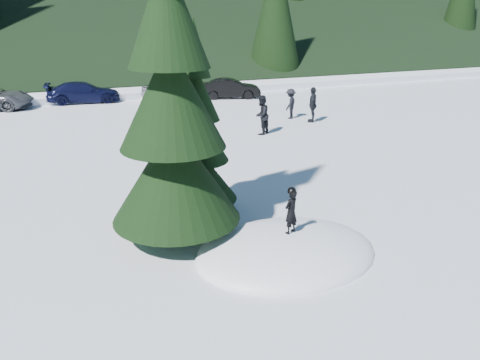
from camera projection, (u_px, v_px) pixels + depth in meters
name	position (u px, v px, depth m)	size (l,w,h in m)	color
ground	(286.00, 253.00, 11.26)	(200.00, 200.00, 0.00)	white
snow_mound	(286.00, 253.00, 11.26)	(4.48, 3.52, 0.96)	white
spruce_tall	(172.00, 110.00, 10.92)	(3.20, 3.20, 8.60)	black
spruce_short	(197.00, 141.00, 12.91)	(2.20, 2.20, 5.37)	black
child_skier	(291.00, 212.00, 11.05)	(0.40, 0.26, 1.09)	black
adult_0	(261.00, 115.00, 21.79)	(0.88, 0.69, 1.82)	black
adult_1	(313.00, 105.00, 24.21)	(1.06, 0.44, 1.81)	black
adult_2	(290.00, 104.00, 25.02)	(1.03, 0.59, 1.60)	black
car_3	(83.00, 92.00, 29.40)	(1.81, 4.46, 1.30)	black
car_4	(173.00, 88.00, 30.67)	(1.68, 4.17, 1.42)	#969A9E
car_5	(231.00, 88.00, 30.91)	(1.36, 3.89, 1.28)	black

